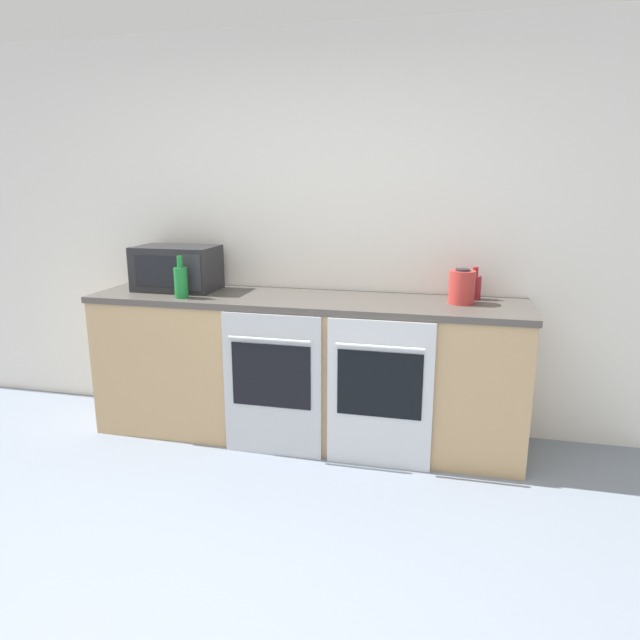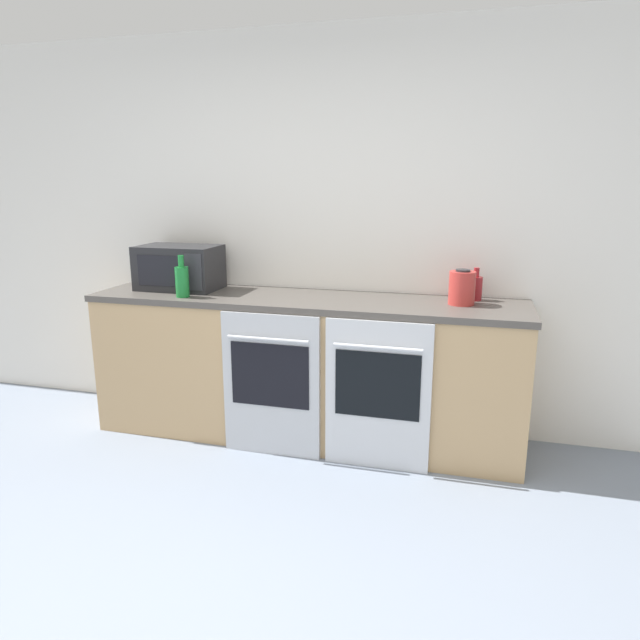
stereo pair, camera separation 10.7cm
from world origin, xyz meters
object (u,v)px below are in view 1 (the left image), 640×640
Objects in this scene: oven_left at (272,385)px; bottle_green at (181,281)px; kettle at (462,287)px; bottle_red at (475,287)px; oven_right at (379,394)px; microwave at (177,268)px.

oven_left is 3.37× the size of bottle_green.
kettle is (1.08, 0.36, 0.58)m from oven_left.
oven_left is 0.87m from bottle_green.
oven_left is 4.42× the size of bottle_red.
oven_left is 1.28m from kettle.
bottle_red is (0.51, 0.51, 0.56)m from oven_right.
microwave is 2.02× the size of bottle_green.
oven_right is at bearing -135.00° from bottle_red.
bottle_green is at bearing -172.37° from kettle.
kettle is at bearing 40.05° from oven_right.
oven_right is 4.26× the size of kettle.
oven_left is 1.67× the size of microwave.
microwave is at bearing 165.18° from oven_right.
oven_left is at bearing -161.50° from kettle.
microwave is 1.86m from kettle.
bottle_green is at bearing 174.08° from oven_right.
oven_right is at bearing 0.00° from oven_left.
bottle_red is 0.96× the size of kettle.
bottle_red is 1.83m from bottle_green.
microwave is at bearing 154.09° from oven_left.
oven_right is 0.91m from bottle_red.
microwave reaches higher than bottle_green.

